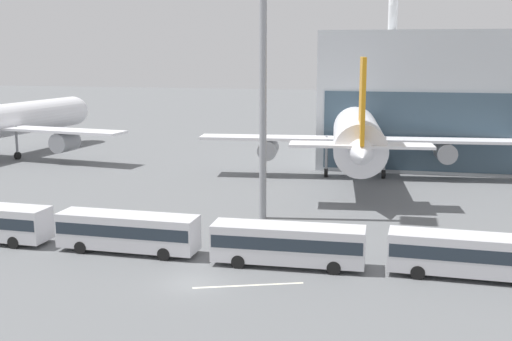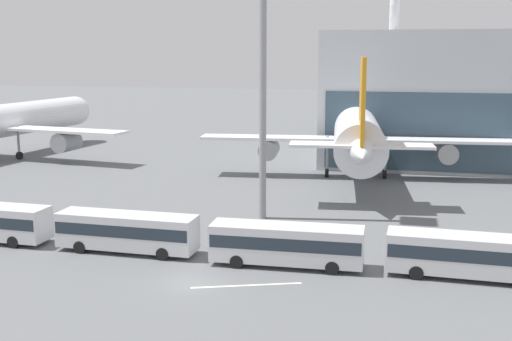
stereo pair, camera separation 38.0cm
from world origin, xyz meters
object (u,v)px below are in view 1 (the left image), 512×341
at_px(shuttle_bus_3, 288,242).
at_px(shuttle_bus_4, 470,253).
at_px(airliner_at_gate_far, 356,131).
at_px(airliner_at_gate_near, 2,122).
at_px(shuttle_bus_2, 128,230).

distance_m(shuttle_bus_3, shuttle_bus_4, 12.83).
height_order(airliner_at_gate_far, shuttle_bus_4, airliner_at_gate_far).
bearing_deg(shuttle_bus_3, airliner_at_gate_far, 84.72).
distance_m(airliner_at_gate_near, shuttle_bus_2, 53.34).
bearing_deg(shuttle_bus_4, airliner_at_gate_far, 108.49).
distance_m(airliner_at_gate_far, shuttle_bus_4, 37.20).
xyz_separation_m(shuttle_bus_2, shuttle_bus_3, (12.83, -0.47, 0.00)).
height_order(airliner_at_gate_far, shuttle_bus_3, airliner_at_gate_far).
xyz_separation_m(airliner_at_gate_far, shuttle_bus_2, (-15.17, -35.30, -3.96)).
relative_size(airliner_at_gate_near, shuttle_bus_2, 3.68).
distance_m(airliner_at_gate_near, shuttle_bus_4, 73.50).
bearing_deg(shuttle_bus_2, shuttle_bus_3, -0.82).
height_order(airliner_at_gate_far, shuttle_bus_2, airliner_at_gate_far).
bearing_deg(airliner_at_gate_far, shuttle_bus_2, 151.02).
bearing_deg(airliner_at_gate_far, shuttle_bus_3, 170.52).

